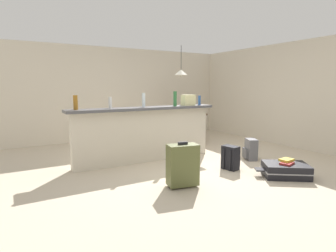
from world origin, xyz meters
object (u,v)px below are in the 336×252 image
Objects in this scene: backpack_black at (231,158)px; bottle_white at (110,103)px; bottle_green at (175,99)px; suitcase_flat_black at (285,170)px; bottle_amber at (76,103)px; grocery_bag at (188,100)px; dining_table at (182,117)px; bottle_clear at (144,100)px; dining_chair_near_partition at (190,125)px; pendant_lamp at (181,72)px; backpack_grey at (251,150)px; bottle_blue at (199,100)px; suitcase_upright_olive at (183,165)px; book_stack at (287,161)px.

bottle_white is at bearing 142.80° from backpack_black.
bottle_green is 0.34× the size of suitcase_flat_black.
backpack_black is (-0.48, 0.76, 0.09)m from suitcase_flat_black.
suitcase_flat_black is at bearing -35.89° from bottle_amber.
dining_table is at bearing 62.17° from grocery_bag.
bottle_green is 1.61m from backpack_black.
bottle_clear is at bearing -141.93° from dining_table.
pendant_lamp is (0.09, 0.59, 1.30)m from dining_chair_near_partition.
backpack_grey is at bearing -26.37° from bottle_clear.
dining_chair_near_partition is 1.79m from backpack_grey.
grocery_bag is (-0.26, 0.05, 0.01)m from bottle_blue.
backpack_black is (-0.53, -2.03, -0.31)m from dining_chair_near_partition.
suitcase_upright_olive is at bearing -132.87° from bottle_blue.
bottle_blue is (1.29, -0.03, -0.03)m from bottle_clear.
bottle_green is (1.30, -0.14, 0.05)m from bottle_white.
dining_chair_near_partition is at bearing 66.90° from bottle_blue.
grocery_bag is (1.03, 0.02, -0.02)m from bottle_clear.
dining_chair_near_partition is at bearing -100.22° from dining_table.
dining_table is 2.35m from backpack_grey.
bottle_white is at bearing 136.81° from suitcase_flat_black.
bottle_white is 0.26× the size of pendant_lamp.
dining_chair_near_partition reaches higher than backpack_grey.
suitcase_flat_black is 0.15m from book_stack.
bottle_green is (1.91, -0.11, 0.02)m from bottle_amber.
bottle_amber is at bearing -155.92° from pendant_lamp.
bottle_green is at bearing -126.45° from pendant_lamp.
backpack_black is at bearing -103.79° from dining_table.
grocery_bag is 2.34m from suitcase_flat_black.
bottle_white is at bearing 176.40° from bottle_blue.
pendant_lamp reaches higher than dining_table.
dining_chair_near_partition is at bearing 52.15° from grocery_bag.
backpack_grey is (1.90, -0.94, -1.00)m from bottle_clear.
bottle_clear is 1.33× the size of bottle_blue.
suitcase_upright_olive is at bearing -93.89° from bottle_clear.
bottle_blue is at bearing 47.13° from suitcase_upright_olive.
dining_chair_near_partition is 2.82m from suitcase_flat_black.
bottle_amber is 1.22× the size of bottle_blue.
bottle_green reaches higher than bottle_blue.
dining_table is (2.99, 1.30, -0.54)m from bottle_amber.
pendant_lamp is 3.14m from backpack_black.
dining_chair_near_partition reaches higher than book_stack.
bottle_amber is at bearing 177.97° from bottle_blue.
grocery_bag is 2.09m from suitcase_upright_olive.
bottle_green is 1.86m from dining_table.
dining_table is 3.38m from book_stack.
bottle_blue reaches higher than dining_chair_near_partition.
dining_table is at bearing 52.78° from bottle_green.
bottle_amber is 1.25m from bottle_clear.
backpack_grey reaches higher than book_stack.
bottle_blue is 1.11m from dining_chair_near_partition.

